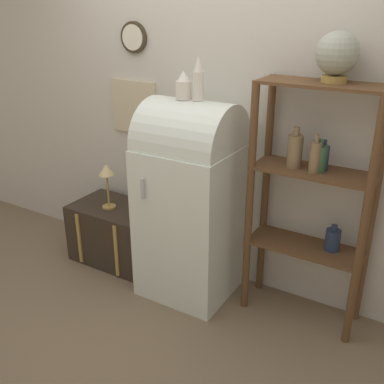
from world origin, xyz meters
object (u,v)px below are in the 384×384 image
(refrigerator, at_px, (191,197))
(globe, at_px, (337,55))
(vase_left, at_px, (184,86))
(vase_center, at_px, (198,80))
(suitcase_trunk, at_px, (117,233))
(desk_lamp, at_px, (107,175))

(refrigerator, bearing_deg, globe, 9.89)
(refrigerator, bearing_deg, vase_left, -176.40)
(refrigerator, xyz_separation_m, vase_center, (0.05, 0.01, 0.82))
(suitcase_trunk, bearing_deg, globe, 4.13)
(vase_left, relative_size, desk_lamp, 0.48)
(refrigerator, relative_size, desk_lamp, 3.86)
(refrigerator, distance_m, vase_left, 0.78)
(suitcase_trunk, distance_m, desk_lamp, 0.53)
(vase_left, distance_m, desk_lamp, 1.05)
(globe, distance_m, desk_lamp, 1.92)
(globe, relative_size, desk_lamp, 0.76)
(suitcase_trunk, height_order, vase_center, vase_center)
(globe, height_order, desk_lamp, globe)
(suitcase_trunk, distance_m, globe, 2.23)
(desk_lamp, bearing_deg, suitcase_trunk, 65.56)
(refrigerator, distance_m, suitcase_trunk, 0.91)
(globe, relative_size, vase_left, 1.56)
(suitcase_trunk, xyz_separation_m, globe, (1.62, 0.12, 1.52))
(globe, bearing_deg, refrigerator, -170.11)
(vase_center, relative_size, desk_lamp, 0.76)
(refrigerator, relative_size, globe, 5.11)
(refrigerator, height_order, vase_left, vase_left)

